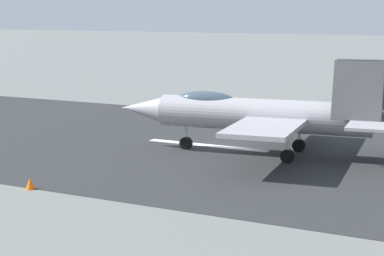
% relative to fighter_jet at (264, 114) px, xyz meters
% --- Properties ---
extents(ground_plane, '(400.00, 400.00, 0.00)m').
position_rel_fighter_jet_xyz_m(ground_plane, '(3.24, -1.04, -2.40)').
color(ground_plane, slate).
extents(runway_strip, '(240.00, 26.00, 0.02)m').
position_rel_fighter_jet_xyz_m(runway_strip, '(3.22, -1.04, -2.39)').
color(runway_strip, '#2C2E2F').
rests_on(runway_strip, ground).
extents(fighter_jet, '(16.79, 13.54, 5.60)m').
position_rel_fighter_jet_xyz_m(fighter_jet, '(0.00, 0.00, 0.00)').
color(fighter_jet, '#A6A3AA').
rests_on(fighter_jet, ground).
extents(marker_cone_mid, '(0.44, 0.44, 0.55)m').
position_rel_fighter_jet_xyz_m(marker_cone_mid, '(6.85, 12.05, -2.13)').
color(marker_cone_mid, orange).
rests_on(marker_cone_mid, ground).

